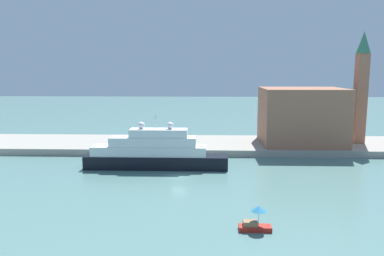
# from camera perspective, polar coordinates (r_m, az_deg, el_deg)

# --- Properties ---
(ground) EXTENTS (400.00, 400.00, 0.00)m
(ground) POSITION_cam_1_polar(r_m,az_deg,el_deg) (67.66, -1.94, -7.41)
(ground) COLOR slate
(quay_dock) EXTENTS (110.00, 19.20, 1.51)m
(quay_dock) POSITION_cam_1_polar(r_m,az_deg,el_deg) (92.32, -0.85, -2.54)
(quay_dock) COLOR gray
(quay_dock) RESTS_ON ground
(large_yacht) EXTENTS (27.27, 4.43, 10.23)m
(large_yacht) POSITION_cam_1_polar(r_m,az_deg,el_deg) (73.66, -5.68, -3.67)
(large_yacht) COLOR black
(large_yacht) RESTS_ON ground
(small_motorboat) EXTENTS (3.83, 1.84, 3.04)m
(small_motorboat) POSITION_cam_1_polar(r_m,az_deg,el_deg) (46.84, 9.43, -13.50)
(small_motorboat) COLOR #B22319
(small_motorboat) RESTS_ON ground
(work_barge) EXTENTS (4.08, 1.89, 0.73)m
(work_barge) POSITION_cam_1_polar(r_m,az_deg,el_deg) (80.35, -14.07, -4.80)
(work_barge) COLOR silver
(work_barge) RESTS_ON ground
(harbor_building) EXTENTS (18.56, 14.98, 12.99)m
(harbor_building) POSITION_cam_1_polar(r_m,az_deg,el_deg) (93.00, 16.04, 1.73)
(harbor_building) COLOR #9E664C
(harbor_building) RESTS_ON quay_dock
(bell_tower) EXTENTS (3.31, 3.31, 25.91)m
(bell_tower) POSITION_cam_1_polar(r_m,az_deg,el_deg) (97.92, 23.91, 6.18)
(bell_tower) COLOR #9E664C
(bell_tower) RESTS_ON quay_dock
(parked_car) EXTENTS (4.59, 1.64, 1.34)m
(parked_car) POSITION_cam_1_polar(r_m,az_deg,el_deg) (87.92, -9.48, -2.35)
(parked_car) COLOR black
(parked_car) RESTS_ON quay_dock
(person_figure) EXTENTS (0.36, 0.36, 1.65)m
(person_figure) POSITION_cam_1_polar(r_m,az_deg,el_deg) (87.68, -5.68, -2.17)
(person_figure) COLOR #4C4C4C
(person_figure) RESTS_ON quay_dock
(mooring_bollard) EXTENTS (0.45, 0.45, 0.79)m
(mooring_bollard) POSITION_cam_1_polar(r_m,az_deg,el_deg) (84.28, 0.83, -2.83)
(mooring_bollard) COLOR black
(mooring_bollard) RESTS_ON quay_dock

